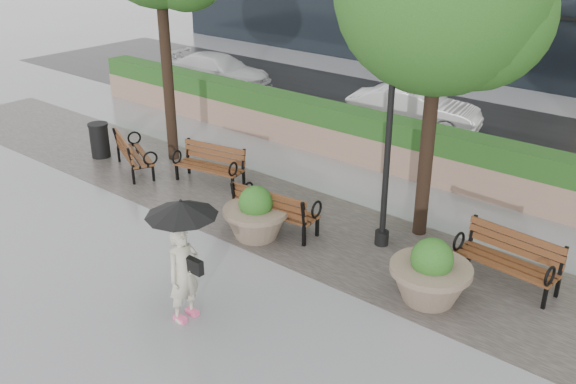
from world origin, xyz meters
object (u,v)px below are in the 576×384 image
Objects in this scene: planter_right at (430,277)px; pedestrian at (183,249)px; bench_3 at (505,270)px; car_left at (219,71)px; bench_0 at (135,161)px; car_right at (414,109)px; bench_1 at (210,173)px; trash_bin at (100,141)px; planter_left at (256,218)px; bench_2 at (275,218)px; lamppost at (387,161)px.

planter_right is 4.22m from pedestrian.
bench_3 is 1.57m from planter_right.
car_left reaches higher than planter_right.
bench_0 is 0.89× the size of pedestrian.
bench_1 is at bearing 152.06° from car_right.
bench_0 is at bearing 176.85° from planter_right.
trash_bin is at bearing 177.00° from planter_right.
bench_0 is at bearing 172.12° from planter_left.
planter_right is (6.63, -1.18, 0.18)m from bench_1.
car_right reaches higher than planter_left.
car_left reaches higher than bench_1.
bench_0 is 0.48× the size of car_right.
car_right is at bearing -87.64° from bench_2.
bench_0 is at bearing -8.26° from bench_2.
bench_3 is (7.44, 0.16, 0.01)m from bench_1.
bench_0 is 8.49m from car_left.
trash_bin is 9.20m from car_right.
bench_3 is 15.23m from car_left.
bench_2 is at bearing 174.78° from car_right.
bench_0 is 0.45× the size of car_left.
planter_left is 0.96× the size of planter_right.
lamppost is (-1.69, 1.18, 1.35)m from planter_right.
pedestrian is at bearing -25.61° from trash_bin.
planter_left is at bearing -147.64° from lamppost.
trash_bin is (-11.03, -0.80, 0.16)m from bench_3.
bench_1 is at bearing 43.86° from pedestrian.
car_left is (-11.31, 6.59, -1.20)m from lamppost.
trash_bin is 7.75m from car_left.
planter_right is 0.36× the size of car_right.
planter_right is 9.39m from car_right.
bench_0 is 2.10× the size of trash_bin.
bench_0 is at bearing -2.17° from trash_bin.
bench_3 is 11.07m from trash_bin.
pedestrian reaches higher than bench_1.
bench_3 is at bearing 59.01° from planter_right.
bench_0 is 1.03× the size of bench_1.
bench_3 is 0.44× the size of car_left.
car_right is at bearing -91.98° from bench_0.
lamppost is at bearing 4.34° from trash_bin.
car_right is (1.75, 6.84, 0.37)m from bench_1.
planter_left is 0.33× the size of lamppost.
planter_right is 1.56× the size of trash_bin.
car_left is (-9.14, 7.96, 0.17)m from planter_left.
bench_3 is 0.88× the size of pedestrian.
pedestrian is (10.16, -10.78, 0.68)m from car_left.
planter_left is 3.11m from pedestrian.
bench_1 is at bearing -173.63° from bench_3.
trash_bin is 8.24m from pedestrian.
planter_left is 12.12m from car_left.
car_right is (-3.19, 6.83, -1.16)m from lamppost.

